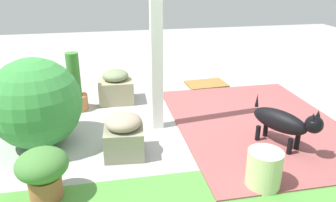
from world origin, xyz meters
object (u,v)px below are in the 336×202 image
(terracotta_pot_tall, at_px, (75,90))
(dog, at_px, (284,122))
(ceramic_urn, at_px, (264,169))
(doormat, at_px, (206,84))
(porch_pillar, at_px, (156,25))
(round_shrub, at_px, (36,103))
(stone_planter_mid, at_px, (124,135))
(terracotta_pot_spiky, at_px, (36,89))
(terracotta_pot_broad, at_px, (43,170))
(stone_planter_nearest, at_px, (116,87))

(terracotta_pot_tall, xyz_separation_m, dog, (-2.02, 1.38, 0.02))
(ceramic_urn, relative_size, doormat, 0.54)
(porch_pillar, bearing_deg, round_shrub, 7.66)
(stone_planter_mid, xyz_separation_m, terracotta_pot_tall, (0.50, -1.20, 0.06))
(terracotta_pot_spiky, relative_size, doormat, 0.82)
(terracotta_pot_broad, bearing_deg, terracotta_pot_tall, -94.64)
(stone_planter_mid, height_order, round_shrub, round_shrub)
(porch_pillar, height_order, stone_planter_mid, porch_pillar)
(terracotta_pot_broad, bearing_deg, terracotta_pot_spiky, -79.46)
(porch_pillar, relative_size, stone_planter_mid, 5.38)
(terracotta_pot_broad, height_order, terracotta_pot_spiky, terracotta_pot_spiky)
(porch_pillar, xyz_separation_m, stone_planter_nearest, (0.40, -0.85, -0.92))
(terracotta_pot_spiky, bearing_deg, stone_planter_nearest, 177.74)
(porch_pillar, height_order, dog, porch_pillar)
(stone_planter_mid, bearing_deg, stone_planter_nearest, -90.00)
(terracotta_pot_broad, bearing_deg, stone_planter_mid, -140.77)
(dog, height_order, ceramic_urn, dog)
(porch_pillar, bearing_deg, ceramic_urn, 117.68)
(doormat, bearing_deg, stone_planter_mid, 52.31)
(terracotta_pot_broad, relative_size, terracotta_pot_spiky, 0.85)
(round_shrub, bearing_deg, terracotta_pot_spiky, -79.44)
(porch_pillar, distance_m, doormat, 1.91)
(ceramic_urn, bearing_deg, terracotta_pot_tall, -50.88)
(terracotta_pot_broad, relative_size, dog, 0.61)
(stone_planter_nearest, bearing_deg, terracotta_pot_spiky, -2.26)
(ceramic_urn, distance_m, doormat, 2.50)
(ceramic_urn, height_order, doormat, ceramic_urn)
(stone_planter_mid, relative_size, terracotta_pot_spiky, 0.86)
(dog, distance_m, doormat, 1.97)
(ceramic_urn, bearing_deg, terracotta_pot_spiky, -46.01)
(terracotta_pot_tall, bearing_deg, porch_pillar, 143.47)
(round_shrub, relative_size, doormat, 1.50)
(stone_planter_nearest, distance_m, stone_planter_mid, 1.37)
(stone_planter_nearest, distance_m, dog, 2.17)
(terracotta_pot_tall, distance_m, ceramic_urn, 2.47)
(stone_planter_mid, distance_m, dog, 1.53)
(stone_planter_mid, xyz_separation_m, terracotta_pot_spiky, (1.00, -1.41, 0.03))
(round_shrub, bearing_deg, porch_pillar, -172.34)
(stone_planter_nearest, xyz_separation_m, ceramic_urn, (-1.06, 2.09, -0.04))
(terracotta_pot_tall, relative_size, ceramic_urn, 2.25)
(terracotta_pot_broad, bearing_deg, dog, -171.03)
(stone_planter_nearest, height_order, round_shrub, round_shrub)
(stone_planter_nearest, bearing_deg, ceramic_urn, 116.79)
(terracotta_pot_spiky, height_order, doormat, terracotta_pot_spiky)
(round_shrub, xyz_separation_m, ceramic_urn, (-1.86, 1.08, -0.28))
(terracotta_pot_tall, bearing_deg, terracotta_pot_spiky, -23.36)
(porch_pillar, relative_size, terracotta_pot_tall, 3.10)
(ceramic_urn, bearing_deg, porch_pillar, -62.32)
(porch_pillar, xyz_separation_m, ceramic_urn, (-0.65, 1.25, -0.96))
(round_shrub, distance_m, terracotta_pot_tall, 0.90)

